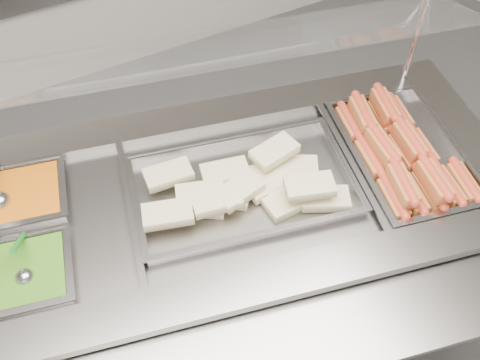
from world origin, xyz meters
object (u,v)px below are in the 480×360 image
steam_counter (227,262)px  pan_hotdogs (402,158)px  sneeze_guard (203,52)px  serving_spoon (24,271)px  pan_wraps (243,189)px

steam_counter → pan_hotdogs: (0.65, -0.15, 0.44)m
steam_counter → pan_hotdogs: size_ratio=3.30×
sneeze_guard → serving_spoon: bearing=-162.0°
steam_counter → pan_wraps: size_ratio=2.68×
sneeze_guard → serving_spoon: size_ratio=9.62×
sneeze_guard → pan_wraps: sneeze_guard is taller
pan_hotdogs → serving_spoon: bearing=174.0°
serving_spoon → pan_wraps: bearing=-0.4°
pan_wraps → sneeze_guard: bearing=92.4°
serving_spoon → steam_counter: bearing=0.8°
sneeze_guard → pan_wraps: size_ratio=2.22×
pan_hotdogs → serving_spoon: 1.34m
pan_hotdogs → pan_wraps: bearing=167.1°
steam_counter → pan_hotdogs: bearing=-12.9°
steam_counter → pan_wraps: (0.06, -0.01, 0.45)m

